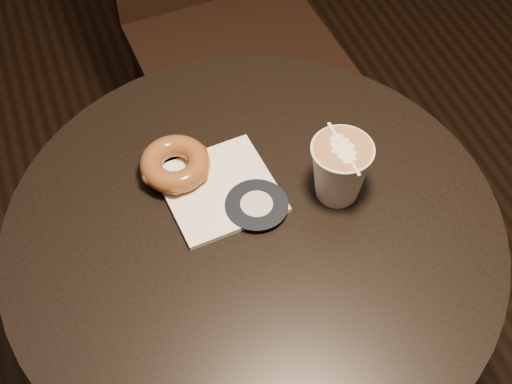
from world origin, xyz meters
The scene contains 4 objects.
cafe_table centered at (0.00, 0.00, 0.55)m, with size 0.70×0.70×0.75m.
pastry_bag centered at (-0.02, 0.07, 0.75)m, with size 0.15×0.15×0.01m, color white.
doughnut centered at (-0.07, 0.13, 0.77)m, with size 0.10×0.10×0.03m, color brown.
latte_cup centered at (0.13, 0.01, 0.80)m, with size 0.09×0.09×0.10m, color silver, non-canonical shape.
Camera 1 is at (-0.19, -0.52, 1.57)m, focal length 50.00 mm.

